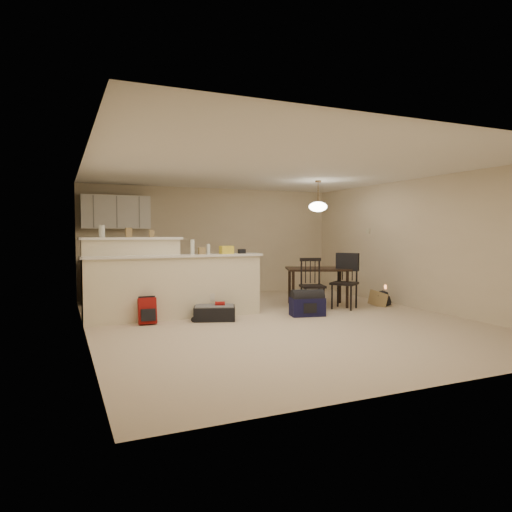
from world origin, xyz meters
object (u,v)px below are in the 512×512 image
dining_table (318,272)px  dining_chair_near (313,285)px  red_backpack (147,311)px  black_daypack (382,299)px  pendant_lamp (318,206)px  navy_duffel (307,307)px  dining_chair_far (344,282)px  suitcase (215,313)px

dining_table → dining_chair_near: bearing=-108.0°
dining_chair_near → red_backpack: dining_chair_near is taller
dining_chair_near → red_backpack: bearing=-163.7°
dining_chair_near → black_daypack: dining_chair_near is taller
red_backpack → black_daypack: red_backpack is taller
pendant_lamp → black_daypack: (1.21, -0.50, -1.86)m
red_backpack → navy_duffel: 2.75m
dining_chair_far → dining_chair_near: bearing=-131.6°
dining_table → navy_duffel: dining_table is taller
dining_chair_far → navy_duffel: 1.14m
pendant_lamp → dining_chair_near: (-0.40, -0.49, -1.50)m
pendant_lamp → black_daypack: 2.27m
suitcase → black_daypack: size_ratio=2.31×
dining_table → pendant_lamp: (-0.00, -0.00, 1.32)m
red_backpack → navy_duffel: (2.72, -0.39, -0.05)m
suitcase → red_backpack: red_backpack is taller
red_backpack → dining_chair_near: bearing=3.3°
black_daypack → dining_table: bearing=86.1°
navy_duffel → red_backpack: bearing=-176.4°
suitcase → dining_chair_near: bearing=23.1°
dining_table → red_backpack: bearing=-150.4°
dining_table → pendant_lamp: 1.32m
dining_table → navy_duffel: (-0.75, -0.89, -0.51)m
dining_chair_near → black_daypack: (1.61, -0.01, -0.36)m
red_backpack → dining_table: bearing=11.3°
pendant_lamp → dining_chair_near: bearing=-129.5°
suitcase → black_daypack: (3.58, 0.11, 0.02)m
dining_chair_far → black_daypack: (0.93, 0.03, -0.39)m
pendant_lamp → dining_chair_far: (0.28, -0.53, -1.47)m
dining_table → suitcase: 2.51m
dining_table → suitcase: dining_table is taller
dining_table → red_backpack: 3.53m
pendant_lamp → red_backpack: pendant_lamp is taller
dining_chair_near → red_backpack: 3.08m
pendant_lamp → suitcase: pendant_lamp is taller
dining_chair_near → navy_duffel: 0.63m
red_backpack → dining_chair_far: bearing=2.5°
dining_table → suitcase: bearing=-144.1°
dining_table → dining_chair_far: dining_chair_far is taller
pendant_lamp → black_daypack: pendant_lamp is taller
suitcase → navy_duffel: 1.65m
dining_chair_far → red_backpack: bearing=-128.4°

